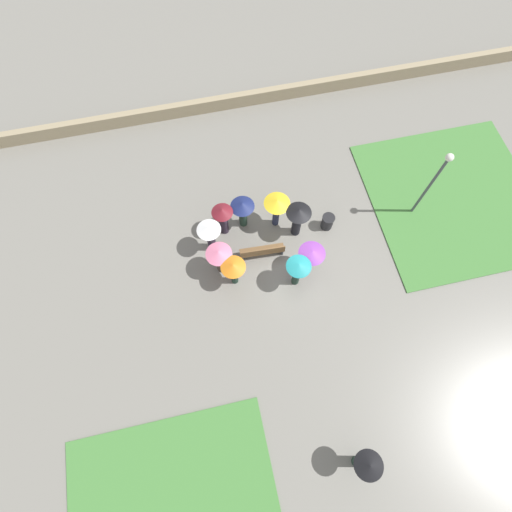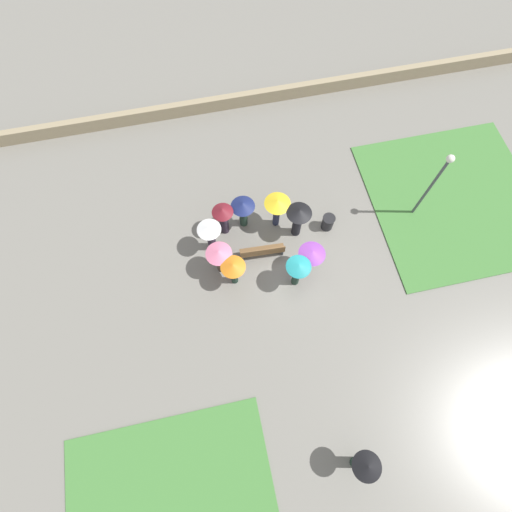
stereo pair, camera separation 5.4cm
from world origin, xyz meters
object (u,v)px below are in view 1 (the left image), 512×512
(lamp_post, at_px, (435,178))
(crowd_person_purple, at_px, (311,255))
(park_bench, at_px, (262,251))
(crowd_person_black, at_px, (298,217))
(trash_bin, at_px, (327,222))
(lone_walker_mid_plaza, at_px, (365,464))
(crowd_person_maroon, at_px, (223,217))
(crowd_person_navy, at_px, (243,209))
(crowd_person_yellow, at_px, (277,206))
(crowd_person_teal, at_px, (298,270))
(crowd_person_white, at_px, (210,234))
(crowd_person_pink, at_px, (219,257))
(crowd_person_orange, at_px, (233,269))

(lamp_post, xyz_separation_m, crowd_person_purple, (5.49, 1.66, -1.31))
(park_bench, bearing_deg, crowd_person_black, -151.09)
(trash_bin, height_order, lone_walker_mid_plaza, lone_walker_mid_plaza)
(park_bench, distance_m, crowd_person_maroon, 2.25)
(lamp_post, xyz_separation_m, crowd_person_navy, (7.77, -1.09, -1.43))
(crowd_person_navy, height_order, crowd_person_yellow, crowd_person_yellow)
(crowd_person_black, height_order, crowd_person_teal, crowd_person_black)
(trash_bin, bearing_deg, crowd_person_teal, 47.72)
(crowd_person_white, distance_m, crowd_person_navy, 1.82)
(crowd_person_pink, xyz_separation_m, lone_walker_mid_plaza, (-3.36, 8.47, 0.07))
(trash_bin, relative_size, crowd_person_orange, 0.44)
(park_bench, bearing_deg, crowd_person_purple, 154.93)
(trash_bin, distance_m, crowd_person_maroon, 4.70)
(crowd_person_navy, bearing_deg, crowd_person_yellow, 9.50)
(crowd_person_black, distance_m, lone_walker_mid_plaza, 9.50)
(park_bench, height_order, lamp_post, lamp_post)
(crowd_person_navy, xyz_separation_m, lone_walker_mid_plaza, (-1.98, 10.45, 0.04))
(crowd_person_white, relative_size, crowd_person_black, 0.96)
(lamp_post, xyz_separation_m, crowd_person_pink, (9.15, 0.88, -1.46))
(crowd_person_orange, bearing_deg, crowd_person_pink, 136.82)
(crowd_person_pink, relative_size, crowd_person_teal, 0.93)
(trash_bin, xyz_separation_m, crowd_person_pink, (5.05, 1.01, 0.84))
(crowd_person_white, xyz_separation_m, crowd_person_pink, (-0.20, 1.09, -0.07))
(crowd_person_black, bearing_deg, park_bench, -141.21)
(lamp_post, height_order, crowd_person_black, lamp_post)
(lamp_post, bearing_deg, crowd_person_purple, 16.88)
(crowd_person_white, distance_m, crowd_person_purple, 4.30)
(crowd_person_white, distance_m, lone_walker_mid_plaza, 10.20)
(lamp_post, relative_size, crowd_person_yellow, 2.13)
(park_bench, distance_m, crowd_person_teal, 2.05)
(crowd_person_navy, bearing_deg, crowd_person_teal, -42.98)
(crowd_person_white, bearing_deg, crowd_person_navy, 34.68)
(lamp_post, height_order, crowd_person_navy, lamp_post)
(lamp_post, height_order, lone_walker_mid_plaza, lamp_post)
(park_bench, xyz_separation_m, crowd_person_black, (-1.73, -0.84, 0.87))
(crowd_person_yellow, bearing_deg, crowd_person_teal, -78.45)
(crowd_person_white, relative_size, lone_walker_mid_plaza, 0.98)
(crowd_person_orange, xyz_separation_m, crowd_person_teal, (-2.51, 0.60, -0.01))
(crowd_person_black, height_order, lone_walker_mid_plaza, crowd_person_black)
(crowd_person_orange, distance_m, crowd_person_black, 3.57)
(trash_bin, height_order, crowd_person_teal, crowd_person_teal)
(crowd_person_purple, bearing_deg, crowd_person_pink, 42.49)
(crowd_person_black, xyz_separation_m, crowd_person_navy, (2.21, -0.95, -0.08))
(lamp_post, height_order, trash_bin, lamp_post)
(park_bench, height_order, crowd_person_yellow, crowd_person_yellow)
(crowd_person_maroon, distance_m, crowd_person_purple, 4.11)
(trash_bin, distance_m, lone_walker_mid_plaza, 9.67)
(lamp_post, distance_m, crowd_person_black, 5.73)
(crowd_person_yellow, bearing_deg, crowd_person_orange, -126.23)
(crowd_person_orange, distance_m, crowd_person_yellow, 3.35)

